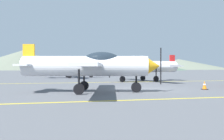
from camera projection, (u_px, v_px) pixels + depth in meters
The scene contains 10 objects.
ground_plane at pixel (144, 90), 15.81m from camera, with size 400.00×400.00×0.00m, color #54565B.
apron_line_near at pixel (177, 99), 11.28m from camera, with size 80.00×0.16×0.01m, color yellow.
apron_line_far at pixel (116, 82), 23.65m from camera, with size 80.00×0.16×0.01m, color yellow.
airplane_near at pixel (91, 65), 14.10m from camera, with size 8.44×9.61×2.88m.
airplane_mid at pixel (145, 66), 24.96m from camera, with size 8.44×9.58×2.88m.
airplane_far at pixel (72, 66), 33.48m from camera, with size 8.39×9.65×2.88m.
traffic_cone_front at pixel (205, 85), 15.91m from camera, with size 0.36×0.36×0.59m.
hill_centerleft at pixel (23, 60), 136.87m from camera, with size 64.24×64.24×11.24m, color slate.
hill_centerright at pixel (111, 62), 131.32m from camera, with size 81.46×81.46×8.49m, color #4C6651.
hill_right at pixel (179, 64), 164.49m from camera, with size 67.69×67.69×7.07m, color slate.
Camera 1 is at (-5.48, -14.97, 1.52)m, focal length 37.88 mm.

